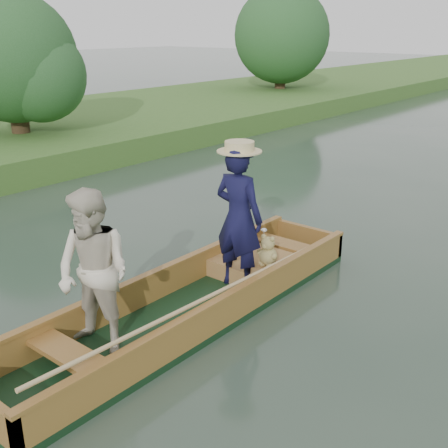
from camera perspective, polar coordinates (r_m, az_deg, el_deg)
The scene contains 2 objects.
ground at distance 6.45m, azimuth -3.44°, elevation -9.38°, with size 120.00×120.00×0.00m, color #283D30.
punt at distance 6.15m, azimuth -4.59°, elevation -4.67°, with size 1.17×5.00×1.86m.
Camera 1 is at (3.88, -4.10, 3.12)m, focal length 45.00 mm.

